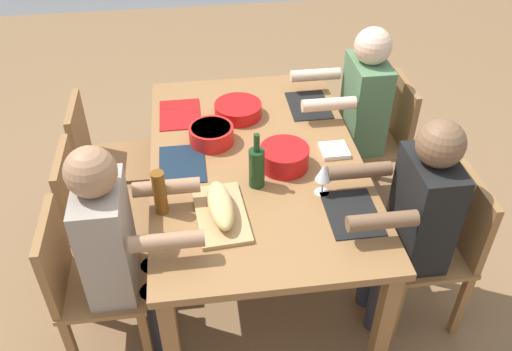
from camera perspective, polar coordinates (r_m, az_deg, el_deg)
The scene contains 23 objects.
ground_plane at distance 3.28m, azimuth 0.00°, elevation -8.63°, with size 8.00×8.00×0.00m, color brown.
dining_table at distance 2.83m, azimuth 0.00°, elevation 0.51°, with size 1.71×1.07×0.74m.
chair_near_right at distance 2.65m, azimuth -17.55°, elevation -10.35°, with size 0.40×0.40×0.85m.
diner_near_right at distance 2.46m, azimuth -14.29°, elevation -6.83°, with size 0.41×0.53×1.20m.
chair_near_left at distance 3.34m, azimuth -15.84°, elevation 1.80°, with size 0.40×0.40×0.85m.
chair_far_left at distance 3.49m, azimuth 13.05°, elevation 4.07°, with size 0.40×0.40×0.85m.
diner_far_left at distance 3.32m, azimuth 10.56°, elevation 6.92°, with size 0.41×0.53×1.20m.
chair_far_right at distance 2.83m, azimuth 18.88°, elevation -6.75°, with size 0.40×0.40×0.85m.
diner_far_right at distance 2.62m, azimuth 16.19°, elevation -3.96°, with size 0.41×0.53×1.20m.
chair_near_center at distance 2.98m, azimuth -16.59°, elevation -3.58°, with size 0.40×0.40×0.85m.
serving_bowl_pasta at distance 2.69m, azimuth 2.98°, elevation 2.05°, with size 0.24×0.24×0.11m.
serving_bowl_greens at distance 2.87m, azimuth -4.71°, elevation 4.39°, with size 0.24×0.24×0.10m.
serving_bowl_salad at distance 3.09m, azimuth -1.89°, elevation 6.97°, with size 0.27×0.27×0.08m.
cutting_board at distance 2.45m, azimuth -3.68°, elevation -4.08°, with size 0.40×0.22×0.02m, color tan.
bread_loaf at distance 2.41m, azimuth -3.73°, elevation -3.11°, with size 0.32×0.11×0.09m, color tan.
wine_bottle at distance 2.55m, azimuth 0.07°, elevation 0.93°, with size 0.08×0.08×0.29m.
beer_bottle at distance 2.44m, azimuth -10.04°, elevation -1.78°, with size 0.06×0.06×0.22m, color brown.
wine_glass at distance 2.51m, azimuth 7.09°, elevation 0.20°, with size 0.08×0.08×0.17m.
placemat_near_left at distance 3.15m, azimuth -7.96°, elevation 6.35°, with size 0.32×0.23×0.01m, color maroon.
placemat_far_left at distance 3.22m, azimuth 5.54°, elevation 7.33°, with size 0.32×0.23×0.01m, color black.
placemat_far_right at distance 2.49m, azimuth 10.03°, elevation -3.91°, with size 0.32×0.23×0.01m, color black.
placemat_near_center at distance 2.76m, azimuth -7.72°, elevation 1.20°, with size 0.32×0.23×0.01m, color #142333.
napkin_stack at distance 2.84m, azimuth 8.22°, elevation 2.57°, with size 0.14×0.14×0.02m, color white.
Camera 1 is at (2.20, -0.30, 2.40)m, focal length 38.21 mm.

